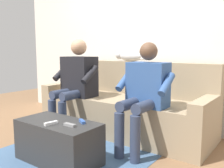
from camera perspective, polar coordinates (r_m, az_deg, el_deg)
name	(u,v)px	position (r m, az deg, el deg)	size (l,w,h in m)	color
ground_plane	(88,148)	(2.79, -5.57, -14.47)	(8.00, 8.00, 0.00)	#846042
back_wall	(144,34)	(3.58, 7.39, 11.45)	(4.82, 0.06, 2.58)	silver
couch	(125,108)	(3.25, 3.01, -5.53)	(2.25, 0.81, 0.90)	#9E896B
coffee_table	(58,142)	(2.45, -12.29, -12.92)	(0.82, 0.41, 0.39)	#2D2D2D
person_left_seated	(144,90)	(2.58, 7.52, -1.32)	(0.57, 0.58, 1.14)	#335693
person_right_seated	(76,79)	(3.21, -8.34, 1.07)	(0.58, 0.58, 1.20)	black
cat_on_backrest	(129,56)	(3.46, 3.86, 6.44)	(0.57, 0.14, 0.15)	silver
remote_blue	(82,121)	(2.30, -6.93, -8.61)	(0.11, 0.03, 0.03)	#3860B7
remote_gray	(70,125)	(2.22, -9.76, -9.33)	(0.12, 0.04, 0.02)	gray
remote_white	(51,123)	(2.30, -13.95, -8.80)	(0.13, 0.03, 0.03)	white
floor_rug	(70,156)	(2.61, -9.67, -16.07)	(1.49, 1.68, 0.01)	#426084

